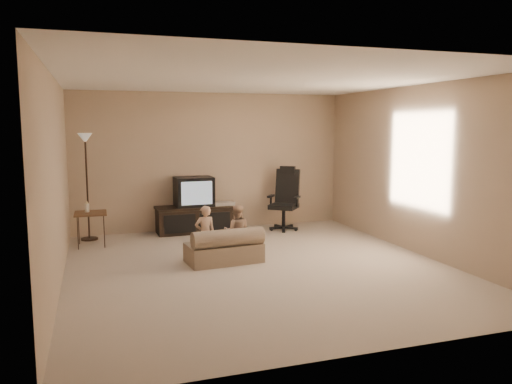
# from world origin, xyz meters

# --- Properties ---
(floor) EXTENTS (5.50, 5.50, 0.00)m
(floor) POSITION_xyz_m (0.00, 0.00, 0.00)
(floor) COLOR #BFAB98
(floor) RESTS_ON ground
(room_shell) EXTENTS (5.50, 5.50, 5.50)m
(room_shell) POSITION_xyz_m (0.00, 0.00, 1.52)
(room_shell) COLOR white
(room_shell) RESTS_ON floor
(tv_stand) EXTENTS (1.41, 0.55, 1.00)m
(tv_stand) POSITION_xyz_m (-0.38, 2.49, 0.42)
(tv_stand) COLOR black
(tv_stand) RESTS_ON floor
(office_chair) EXTENTS (0.75, 0.75, 1.16)m
(office_chair) POSITION_xyz_m (1.25, 2.21, 0.42)
(office_chair) COLOR black
(office_chair) RESTS_ON floor
(side_table) EXTENTS (0.50, 0.50, 0.73)m
(side_table) POSITION_xyz_m (-2.15, 1.98, 0.52)
(side_table) COLOR brown
(side_table) RESTS_ON floor
(floor_lamp) EXTENTS (0.28, 0.28, 1.78)m
(floor_lamp) POSITION_xyz_m (-2.19, 2.44, 1.30)
(floor_lamp) COLOR black
(floor_lamp) RESTS_ON floor
(child_sofa) EXTENTS (1.07, 0.67, 0.50)m
(child_sofa) POSITION_xyz_m (-0.38, 0.35, 0.20)
(child_sofa) COLOR gray
(child_sofa) RESTS_ON floor
(toddler_left) EXTENTS (0.30, 0.23, 0.80)m
(toddler_left) POSITION_xyz_m (-0.62, 0.52, 0.40)
(toddler_left) COLOR #D9AB88
(toddler_left) RESTS_ON floor
(toddler_right) EXTENTS (0.43, 0.32, 0.78)m
(toddler_right) POSITION_xyz_m (-0.15, 0.54, 0.39)
(toddler_right) COLOR #D9AB88
(toddler_right) RESTS_ON floor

